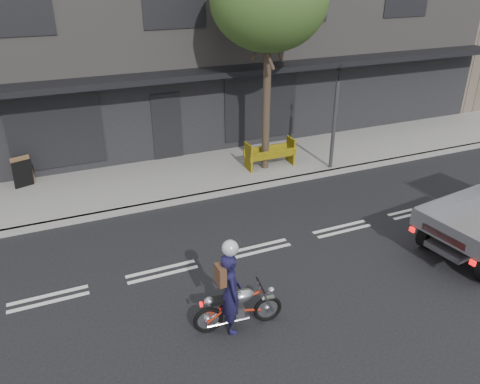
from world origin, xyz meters
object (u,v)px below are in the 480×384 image
object	(u,v)px
street_tree	(269,1)
traffic_light_pole	(334,124)
sandwich_board	(23,174)
construction_barrier	(273,156)
motorcycle	(238,306)
rider	(231,293)

from	to	relation	value
street_tree	traffic_light_pole	size ratio (longest dim) A/B	1.93
sandwich_board	street_tree	bearing A→B (deg)	-29.71
construction_barrier	traffic_light_pole	bearing A→B (deg)	-18.77
traffic_light_pole	sandwich_board	bearing A→B (deg)	166.31
construction_barrier	street_tree	bearing A→B (deg)	128.18
motorcycle	street_tree	bearing A→B (deg)	67.67
rider	construction_barrier	world-z (taller)	rider
rider	street_tree	bearing A→B (deg)	-23.33
motorcycle	construction_barrier	bearing A→B (deg)	65.53
street_tree	construction_barrier	size ratio (longest dim) A/B	4.05
traffic_light_pole	rider	bearing A→B (deg)	-136.17
motorcycle	rider	world-z (taller)	rider
street_tree	motorcycle	distance (m)	8.87
rider	sandwich_board	size ratio (longest dim) A/B	1.87
motorcycle	rider	xyz separation A→B (m)	(-0.15, 0.00, 0.37)
traffic_light_pole	rider	size ratio (longest dim) A/B	2.11
street_tree	traffic_light_pole	xyz separation A→B (m)	(2.00, -0.85, -3.63)
street_tree	construction_barrier	distance (m)	4.67
street_tree	construction_barrier	xyz separation A→B (m)	(0.18, -0.23, -4.66)
motorcycle	rider	size ratio (longest dim) A/B	1.04
street_tree	motorcycle	bearing A→B (deg)	-119.77
construction_barrier	sandwich_board	distance (m)	7.70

